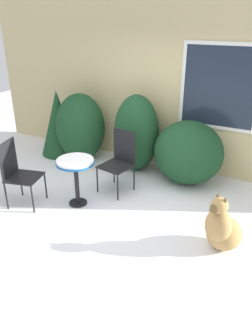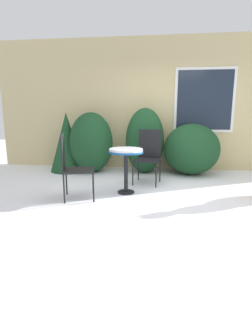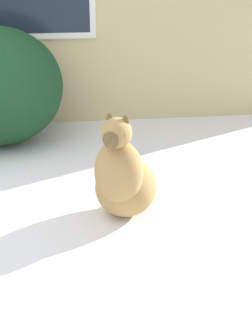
# 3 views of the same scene
# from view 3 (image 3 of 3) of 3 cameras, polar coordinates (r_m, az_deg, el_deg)

# --- Properties ---
(dog) EXTENTS (0.60, 0.63, 0.80)m
(dog) POSITION_cam_3_polar(r_m,az_deg,el_deg) (3.57, -0.32, -1.19)
(dog) COLOR tan
(dog) RESTS_ON ground_plane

